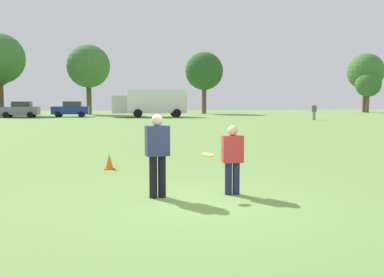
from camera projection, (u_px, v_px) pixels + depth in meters
The scene contains 13 objects.
ground_plane at pixel (198, 201), 9.29m from camera, with size 145.26×145.26×0.00m, color #6B9347.
player_thrower at pixel (157, 151), 9.52m from camera, with size 0.52×0.34×1.79m.
player_defender at pixel (232, 156), 9.85m from camera, with size 0.47×0.28×1.54m.
frisbee at pixel (208, 155), 9.56m from camera, with size 0.27×0.27×0.07m.
traffic_cone at pixel (109, 162), 13.48m from camera, with size 0.32×0.32×0.48m.
parked_car_center at pixel (20, 109), 50.57m from camera, with size 4.23×2.28×1.82m.
parked_car_mid_right at pixel (71, 109), 52.22m from camera, with size 4.23×2.28×1.82m.
box_truck at pixel (151, 102), 51.69m from camera, with size 8.54×3.11×3.18m.
bystander_sideline_watcher at pixel (314, 111), 44.56m from camera, with size 0.50×0.36×1.66m.
tree_east_oak at pixel (88, 66), 59.90m from camera, with size 5.78×5.78×9.40m.
tree_far_east_pine at pixel (204, 71), 63.18m from camera, with size 5.37×5.37×8.73m.
tree_far_west_pine at pixel (368, 84), 68.09m from camera, with size 3.89×3.89×6.31m.
tree_horizon_center at pixel (366, 72), 69.70m from camera, with size 5.68×5.68×9.22m.
Camera 1 is at (-1.68, -8.98, 2.12)m, focal length 41.75 mm.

